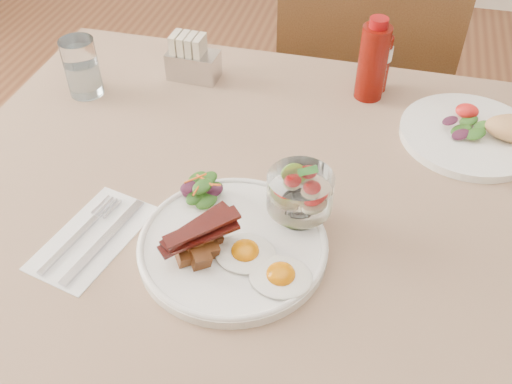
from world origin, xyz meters
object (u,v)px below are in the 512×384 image
(table, at_px, (326,237))
(water_glass, at_px, (82,71))
(hot_sauce_bottle, at_px, (381,60))
(second_plate, at_px, (482,132))
(main_plate, at_px, (233,245))
(chair_far, at_px, (360,96))
(fruit_cup, at_px, (300,192))
(sugar_caddy, at_px, (192,60))
(ketchup_bottle, at_px, (373,61))

(table, bearing_deg, water_glass, 160.08)
(table, distance_m, hot_sauce_bottle, 0.38)
(table, xyz_separation_m, second_plate, (0.24, 0.22, 0.11))
(table, distance_m, second_plate, 0.34)
(hot_sauce_bottle, xyz_separation_m, water_glass, (-0.57, -0.16, -0.02))
(main_plate, height_order, water_glass, water_glass)
(main_plate, bearing_deg, chair_far, 81.22)
(main_plate, bearing_deg, hot_sauce_bottle, 71.27)
(fruit_cup, bearing_deg, table, 60.05)
(chair_far, xyz_separation_m, sugar_caddy, (-0.34, -0.37, 0.27))
(main_plate, relative_size, sugar_caddy, 2.65)
(chair_far, height_order, main_plate, chair_far)
(table, height_order, hot_sauce_bottle, hot_sauce_bottle)
(main_plate, relative_size, second_plate, 1.03)
(second_plate, relative_size, sugar_caddy, 2.58)
(ketchup_bottle, distance_m, sugar_caddy, 0.36)
(fruit_cup, distance_m, second_plate, 0.41)
(table, height_order, second_plate, second_plate)
(ketchup_bottle, bearing_deg, table, -94.60)
(chair_far, distance_m, main_plate, 0.85)
(table, distance_m, main_plate, 0.21)
(main_plate, height_order, hot_sauce_bottle, hot_sauce_bottle)
(chair_far, xyz_separation_m, ketchup_bottle, (0.03, -0.35, 0.31))
(second_plate, xyz_separation_m, hot_sauce_bottle, (-0.20, 0.12, 0.05))
(hot_sauce_bottle, distance_m, water_glass, 0.59)
(chair_far, distance_m, second_plate, 0.56)
(chair_far, distance_m, water_glass, 0.76)
(water_glass, bearing_deg, ketchup_bottle, 13.00)
(fruit_cup, bearing_deg, main_plate, -139.86)
(table, height_order, fruit_cup, fruit_cup)
(second_plate, xyz_separation_m, water_glass, (-0.76, -0.03, 0.03))
(chair_far, xyz_separation_m, second_plate, (0.24, -0.44, 0.24))
(chair_far, bearing_deg, sugar_caddy, -132.46)
(table, height_order, water_glass, water_glass)
(table, distance_m, sugar_caddy, 0.47)
(hot_sauce_bottle, bearing_deg, sugar_caddy, -172.52)
(fruit_cup, xyz_separation_m, hot_sauce_bottle, (0.08, 0.42, -0.00))
(fruit_cup, distance_m, water_glass, 0.55)
(main_plate, bearing_deg, fruit_cup, 40.14)
(table, bearing_deg, hot_sauce_bottle, 83.24)
(main_plate, xyz_separation_m, water_glass, (-0.40, 0.33, 0.04))
(chair_far, height_order, fruit_cup, chair_far)
(chair_far, bearing_deg, main_plate, -98.78)
(table, xyz_separation_m, ketchup_bottle, (0.03, 0.32, 0.17))
(ketchup_bottle, xyz_separation_m, sugar_caddy, (-0.36, -0.02, -0.04))
(ketchup_bottle, xyz_separation_m, hot_sauce_bottle, (0.02, 0.03, -0.01))
(fruit_cup, bearing_deg, hot_sauce_bottle, 78.92)
(main_plate, distance_m, hot_sauce_bottle, 0.52)
(hot_sauce_bottle, distance_m, sugar_caddy, 0.38)
(second_plate, distance_m, water_glass, 0.76)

